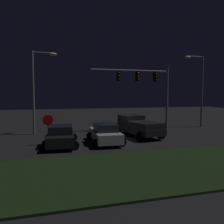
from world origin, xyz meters
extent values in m
plane|color=black|center=(0.00, 0.00, 0.00)|extent=(80.00, 80.00, 0.00)
cube|color=black|center=(0.00, -8.70, 0.05)|extent=(22.76, 6.37, 0.10)
cube|color=black|center=(1.80, -0.10, 0.68)|extent=(2.96, 5.67, 0.55)
cube|color=black|center=(1.58, 1.07, 1.38)|extent=(2.16, 2.20, 0.85)
cube|color=black|center=(1.58, 1.07, 1.50)|extent=(2.01, 1.82, 0.51)
cube|color=black|center=(2.00, -1.16, 1.18)|extent=(2.44, 3.32, 0.45)
cylinder|color=black|center=(0.43, 1.63, 0.40)|extent=(0.80, 0.22, 0.80)
cylinder|color=black|center=(2.46, 2.00, 0.40)|extent=(0.80, 0.22, 0.80)
cylinder|color=black|center=(1.14, -2.20, 0.40)|extent=(0.80, 0.22, 0.80)
cylinder|color=black|center=(3.17, -1.82, 0.40)|extent=(0.80, 0.22, 0.80)
cube|color=black|center=(-4.98, -2.13, 0.61)|extent=(2.12, 4.52, 0.70)
cube|color=black|center=(-5.00, -2.37, 1.23)|extent=(1.74, 2.11, 0.55)
cylinder|color=black|center=(-5.79, -0.57, 0.32)|extent=(0.64, 0.22, 0.64)
cylinder|color=black|center=(-3.95, -0.70, 0.32)|extent=(0.64, 0.22, 0.64)
cylinder|color=black|center=(-6.01, -3.55, 0.32)|extent=(0.64, 0.22, 0.64)
cylinder|color=black|center=(-4.17, -3.69, 0.32)|extent=(0.64, 0.22, 0.64)
cube|color=#B7B7BC|center=(-1.66, -2.01, 0.61)|extent=(1.97, 4.47, 0.70)
cube|color=black|center=(-1.67, -2.26, 1.23)|extent=(1.68, 2.06, 0.55)
cylinder|color=black|center=(-2.52, -0.48, 0.32)|extent=(0.64, 0.22, 0.64)
cylinder|color=black|center=(-0.69, -0.56, 0.32)|extent=(0.64, 0.22, 0.64)
cylinder|color=black|center=(-2.64, -3.47, 0.32)|extent=(0.64, 0.22, 0.64)
cylinder|color=black|center=(-0.80, -3.54, 0.32)|extent=(0.64, 0.22, 0.64)
cylinder|color=slate|center=(6.43, 3.23, 3.25)|extent=(0.24, 0.24, 6.50)
cylinder|color=slate|center=(2.33, 3.23, 6.10)|extent=(8.20, 0.18, 0.18)
cube|color=black|center=(5.03, 3.23, 5.50)|extent=(0.32, 0.44, 0.95)
sphere|color=red|center=(5.03, 3.00, 5.80)|extent=(0.22, 0.22, 0.22)
sphere|color=#59380A|center=(5.03, 3.00, 5.50)|extent=(0.22, 0.22, 0.22)
sphere|color=#0C4719|center=(5.03, 3.00, 5.20)|extent=(0.22, 0.22, 0.22)
cube|color=black|center=(3.03, 3.23, 5.50)|extent=(0.32, 0.44, 0.95)
sphere|color=red|center=(3.03, 3.00, 5.80)|extent=(0.22, 0.22, 0.22)
sphere|color=#59380A|center=(3.03, 3.00, 5.50)|extent=(0.22, 0.22, 0.22)
sphere|color=#0C4719|center=(3.03, 3.00, 5.20)|extent=(0.22, 0.22, 0.22)
cube|color=black|center=(1.03, 3.23, 5.50)|extent=(0.32, 0.44, 0.95)
sphere|color=red|center=(1.03, 3.00, 5.80)|extent=(0.22, 0.22, 0.22)
sphere|color=#59380A|center=(1.03, 3.00, 5.50)|extent=(0.22, 0.22, 0.22)
sphere|color=#0C4719|center=(1.03, 3.00, 5.20)|extent=(0.22, 0.22, 0.22)
cylinder|color=slate|center=(-7.08, 3.37, 3.83)|extent=(0.20, 0.20, 7.65)
cylinder|color=slate|center=(-6.17, 3.37, 7.50)|extent=(1.83, 0.12, 0.12)
ellipsoid|color=#F9CC72|center=(-5.26, 3.37, 7.40)|extent=(0.70, 0.44, 0.30)
cylinder|color=slate|center=(10.99, 3.57, 4.01)|extent=(0.20, 0.20, 8.02)
cylinder|color=slate|center=(10.02, 3.57, 7.87)|extent=(1.94, 0.12, 0.12)
ellipsoid|color=#F9CC72|center=(9.05, 3.57, 7.77)|extent=(0.70, 0.44, 0.30)
cylinder|color=slate|center=(-5.84, -1.62, 1.10)|extent=(0.07, 0.07, 2.20)
cylinder|color=#B20C0F|center=(-5.84, -1.65, 1.85)|extent=(0.76, 0.03, 0.76)
camera|label=1|loc=(-5.84, -19.05, 3.73)|focal=37.26mm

